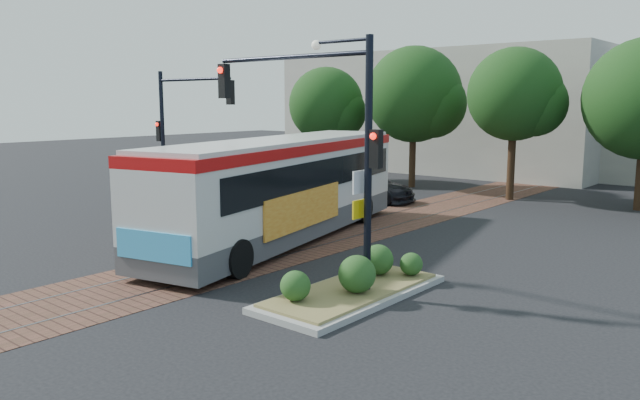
{
  "coord_description": "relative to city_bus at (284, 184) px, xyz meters",
  "views": [
    {
      "loc": [
        13.61,
        -12.71,
        4.71
      ],
      "look_at": [
        1.02,
        2.29,
        1.6
      ],
      "focal_mm": 35.0,
      "sensor_mm": 36.0,
      "label": 1
    }
  ],
  "objects": [
    {
      "name": "ground",
      "position": [
        0.81,
        -2.57,
        -1.93
      ],
      "size": [
        120.0,
        120.0,
        0.0
      ],
      "primitive_type": "plane",
      "color": "black",
      "rests_on": "ground"
    },
    {
      "name": "officer",
      "position": [
        -8.51,
        -0.26,
        -1.13
      ],
      "size": [
        0.69,
        0.68,
        1.61
      ],
      "primitive_type": "imported",
      "rotation": [
        0.0,
        0.0,
        3.89
      ],
      "color": "black",
      "rests_on": "ground"
    },
    {
      "name": "trackbed",
      "position": [
        0.81,
        1.43,
        -1.93
      ],
      "size": [
        3.6,
        40.0,
        0.02
      ],
      "color": "brown",
      "rests_on": "ground"
    },
    {
      "name": "parked_car",
      "position": [
        -2.79,
        8.77,
        -1.24
      ],
      "size": [
        4.86,
        2.18,
        1.38
      ],
      "primitive_type": "imported",
      "rotation": [
        0.0,
        0.0,
        1.62
      ],
      "color": "black",
      "rests_on": "ground"
    },
    {
      "name": "signal_pole_main",
      "position": [
        4.67,
        -3.38,
        2.23
      ],
      "size": [
        5.49,
        0.46,
        6.0
      ],
      "color": "black",
      "rests_on": "ground"
    },
    {
      "name": "tree_row",
      "position": [
        2.02,
        13.85,
        2.92
      ],
      "size": [
        26.4,
        5.6,
        7.67
      ],
      "color": "#382314",
      "rests_on": "ground"
    },
    {
      "name": "warehouses",
      "position": [
        0.28,
        26.17,
        1.88
      ],
      "size": [
        40.0,
        13.0,
        8.0
      ],
      "color": "#ADA899",
      "rests_on": "ground"
    },
    {
      "name": "traffic_island",
      "position": [
        5.63,
        -3.47,
        -1.6
      ],
      "size": [
        2.2,
        5.2,
        1.13
      ],
      "color": "gray",
      "rests_on": "ground"
    },
    {
      "name": "city_bus",
      "position": [
        0.0,
        0.0,
        0.0
      ],
      "size": [
        5.65,
        13.21,
        3.47
      ],
      "rotation": [
        0.0,
        0.0,
        0.23
      ],
      "color": "#47474A",
      "rests_on": "ground"
    },
    {
      "name": "signal_pole_left",
      "position": [
        -7.56,
        1.42,
        1.93
      ],
      "size": [
        4.99,
        0.34,
        6.0
      ],
      "color": "black",
      "rests_on": "ground"
    }
  ]
}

